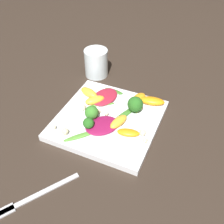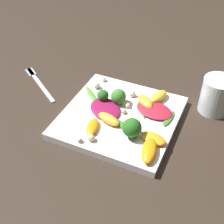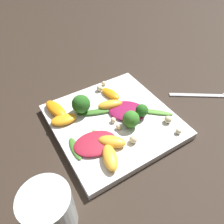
% 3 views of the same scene
% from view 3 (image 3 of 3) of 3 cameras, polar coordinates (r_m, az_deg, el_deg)
% --- Properties ---
extents(ground_plane, '(2.40, 2.40, 0.00)m').
position_cam_3_polar(ground_plane, '(0.52, 0.37, -3.10)').
color(ground_plane, '#2D231C').
extents(plate, '(0.27, 0.27, 0.02)m').
position_cam_3_polar(plate, '(0.51, 0.37, -2.42)').
color(plate, white).
rests_on(plate, ground_plane).
extents(drinking_glass, '(0.08, 0.08, 0.09)m').
position_cam_3_polar(drinking_glass, '(0.38, -16.01, -23.59)').
color(drinking_glass, silver).
rests_on(drinking_glass, ground_plane).
extents(fork, '(0.16, 0.12, 0.01)m').
position_cam_3_polar(fork, '(0.65, 24.75, 4.00)').
color(fork, '#B2B2B7').
rests_on(fork, ground_plane).
extents(radicchio_leaf_0, '(0.10, 0.08, 0.01)m').
position_cam_3_polar(radicchio_leaf_0, '(0.46, -4.35, -8.14)').
color(radicchio_leaf_0, maroon).
rests_on(radicchio_leaf_0, plate).
extents(radicchio_leaf_1, '(0.11, 0.11, 0.01)m').
position_cam_3_polar(radicchio_leaf_1, '(0.52, 4.09, 0.27)').
color(radicchio_leaf_1, maroon).
rests_on(radicchio_leaf_1, plate).
extents(orange_segment_0, '(0.07, 0.04, 0.02)m').
position_cam_3_polar(orange_segment_0, '(0.53, -0.48, 1.96)').
color(orange_segment_0, '#FCAD33').
rests_on(orange_segment_0, plate).
extents(orange_segment_1, '(0.05, 0.07, 0.02)m').
position_cam_3_polar(orange_segment_1, '(0.43, -0.50, -11.84)').
color(orange_segment_1, '#FCAD33').
rests_on(orange_segment_1, plate).
extents(orange_segment_2, '(0.04, 0.08, 0.02)m').
position_cam_3_polar(orange_segment_2, '(0.53, -14.47, 0.69)').
color(orange_segment_2, orange).
rests_on(orange_segment_2, plate).
extents(orange_segment_3, '(0.06, 0.06, 0.02)m').
position_cam_3_polar(orange_segment_3, '(0.45, 0.00, -7.73)').
color(orange_segment_3, '#FCAD33').
rests_on(orange_segment_3, plate).
extents(orange_segment_4, '(0.06, 0.04, 0.02)m').
position_cam_3_polar(orange_segment_4, '(0.51, -12.50, -1.88)').
color(orange_segment_4, orange).
rests_on(orange_segment_4, plate).
extents(orange_segment_5, '(0.04, 0.06, 0.01)m').
position_cam_3_polar(orange_segment_5, '(0.56, -0.36, 4.82)').
color(orange_segment_5, orange).
rests_on(orange_segment_5, plate).
extents(broccoli_floret_0, '(0.04, 0.04, 0.04)m').
position_cam_3_polar(broccoli_floret_0, '(0.48, 4.98, -1.90)').
color(broccoli_floret_0, '#84AD5B').
rests_on(broccoli_floret_0, plate).
extents(broccoli_floret_1, '(0.03, 0.03, 0.03)m').
position_cam_3_polar(broccoli_floret_1, '(0.50, 7.80, 0.35)').
color(broccoli_floret_1, '#7A9E51').
rests_on(broccoli_floret_1, plate).
extents(broccoli_floret_2, '(0.04, 0.04, 0.05)m').
position_cam_3_polar(broccoli_floret_2, '(0.51, -8.09, 2.04)').
color(broccoli_floret_2, '#84AD5B').
rests_on(broccoli_floret_2, plate).
extents(arugula_sprig_0, '(0.08, 0.08, 0.01)m').
position_cam_3_polar(arugula_sprig_0, '(0.53, 10.64, 0.07)').
color(arugula_sprig_0, '#518E33').
rests_on(arugula_sprig_0, plate).
extents(arugula_sprig_1, '(0.09, 0.05, 0.01)m').
position_cam_3_polar(arugula_sprig_1, '(0.52, -4.20, 0.01)').
color(arugula_sprig_1, '#3D7528').
rests_on(arugula_sprig_1, plate).
extents(arugula_sprig_2, '(0.05, 0.06, 0.00)m').
position_cam_3_polar(arugula_sprig_2, '(0.47, -1.55, -6.13)').
color(arugula_sprig_2, '#518E33').
rests_on(arugula_sprig_2, plate).
extents(arugula_sprig_3, '(0.02, 0.06, 0.01)m').
position_cam_3_polar(arugula_sprig_3, '(0.46, -9.57, -9.36)').
color(arugula_sprig_3, '#3D7528').
rests_on(arugula_sprig_3, plate).
extents(macadamia_nut_0, '(0.01, 0.01, 0.01)m').
position_cam_3_polar(macadamia_nut_0, '(0.50, 0.31, -2.11)').
color(macadamia_nut_0, beige).
rests_on(macadamia_nut_0, plate).
extents(macadamia_nut_1, '(0.01, 0.01, 0.01)m').
position_cam_3_polar(macadamia_nut_1, '(0.49, 16.99, -4.80)').
color(macadamia_nut_1, beige).
rests_on(macadamia_nut_1, plate).
extents(macadamia_nut_2, '(0.01, 0.01, 0.01)m').
position_cam_3_polar(macadamia_nut_2, '(0.48, 1.73, -3.89)').
color(macadamia_nut_2, beige).
rests_on(macadamia_nut_2, plate).
extents(macadamia_nut_3, '(0.02, 0.02, 0.02)m').
position_cam_3_polar(macadamia_nut_3, '(0.51, 14.43, -1.88)').
color(macadamia_nut_3, beige).
rests_on(macadamia_nut_3, plate).
extents(macadamia_nut_4, '(0.01, 0.01, 0.01)m').
position_cam_3_polar(macadamia_nut_4, '(0.60, -2.18, 7.47)').
color(macadamia_nut_4, beige).
rests_on(macadamia_nut_4, plate).
extents(macadamia_nut_5, '(0.02, 0.02, 0.02)m').
position_cam_3_polar(macadamia_nut_5, '(0.46, 5.63, -7.07)').
color(macadamia_nut_5, beige).
rests_on(macadamia_nut_5, plate).
extents(macadamia_nut_6, '(0.02, 0.02, 0.02)m').
position_cam_3_polar(macadamia_nut_6, '(0.58, -3.27, 6.26)').
color(macadamia_nut_6, beige).
rests_on(macadamia_nut_6, plate).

